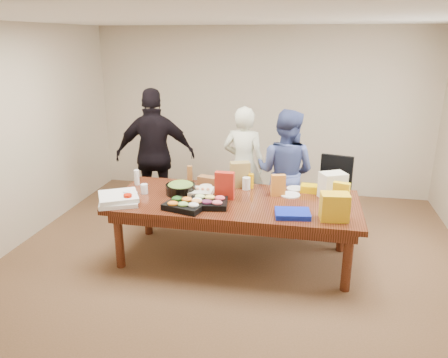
% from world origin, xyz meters
% --- Properties ---
extents(floor, '(5.50, 5.00, 0.02)m').
position_xyz_m(floor, '(0.00, 0.00, -0.01)').
color(floor, '#47301E').
rests_on(floor, ground).
extents(ceiling, '(5.50, 5.00, 0.02)m').
position_xyz_m(ceiling, '(0.00, 0.00, 2.71)').
color(ceiling, white).
rests_on(ceiling, wall_back).
extents(wall_back, '(5.50, 0.04, 2.70)m').
position_xyz_m(wall_back, '(0.00, 2.50, 1.35)').
color(wall_back, beige).
rests_on(wall_back, floor).
extents(wall_front, '(5.50, 0.04, 2.70)m').
position_xyz_m(wall_front, '(0.00, -2.50, 1.35)').
color(wall_front, beige).
rests_on(wall_front, floor).
extents(wall_left, '(0.04, 5.00, 2.70)m').
position_xyz_m(wall_left, '(-2.75, 0.00, 1.35)').
color(wall_left, beige).
rests_on(wall_left, floor).
extents(conference_table, '(2.80, 1.20, 0.75)m').
position_xyz_m(conference_table, '(0.00, 0.00, 0.38)').
color(conference_table, '#4C1C0F').
rests_on(conference_table, floor).
extents(office_chair, '(0.62, 0.62, 1.00)m').
position_xyz_m(office_chair, '(1.17, 0.90, 0.50)').
color(office_chair, black).
rests_on(office_chair, floor).
extents(person_center, '(0.64, 0.46, 1.64)m').
position_xyz_m(person_center, '(-0.08, 1.16, 0.82)').
color(person_center, silver).
rests_on(person_center, floor).
extents(person_right, '(0.96, 0.85, 1.66)m').
position_xyz_m(person_right, '(0.51, 0.91, 0.83)').
color(person_right, '#38447B').
rests_on(person_right, floor).
extents(person_left, '(1.18, 0.71, 1.87)m').
position_xyz_m(person_left, '(-1.31, 1.01, 0.94)').
color(person_left, black).
rests_on(person_left, floor).
extents(veggie_tray, '(0.49, 0.42, 0.06)m').
position_xyz_m(veggie_tray, '(-0.49, -0.36, 0.78)').
color(veggie_tray, black).
rests_on(veggie_tray, conference_table).
extents(fruit_tray, '(0.45, 0.38, 0.06)m').
position_xyz_m(fruit_tray, '(-0.25, -0.25, 0.78)').
color(fruit_tray, black).
rests_on(fruit_tray, conference_table).
extents(sheet_cake, '(0.37, 0.29, 0.06)m').
position_xyz_m(sheet_cake, '(-0.46, 0.08, 0.78)').
color(sheet_cake, beige).
rests_on(sheet_cake, conference_table).
extents(salad_bowl, '(0.43, 0.43, 0.11)m').
position_xyz_m(salad_bowl, '(-0.67, 0.07, 0.81)').
color(salad_bowl, black).
rests_on(salad_bowl, conference_table).
extents(chip_bag_blue, '(0.39, 0.31, 0.05)m').
position_xyz_m(chip_bag_blue, '(0.67, -0.35, 0.78)').
color(chip_bag_blue, '#0C1EA5').
rests_on(chip_bag_blue, conference_table).
extents(chip_bag_red, '(0.22, 0.09, 0.32)m').
position_xyz_m(chip_bag_red, '(-0.12, 0.01, 0.91)').
color(chip_bag_red, '#AA2215').
rests_on(chip_bag_red, conference_table).
extents(chip_bag_yellow, '(0.19, 0.12, 0.27)m').
position_xyz_m(chip_bag_yellow, '(1.17, 0.05, 0.88)').
color(chip_bag_yellow, yellow).
rests_on(chip_bag_yellow, conference_table).
extents(chip_bag_orange, '(0.18, 0.12, 0.25)m').
position_xyz_m(chip_bag_orange, '(0.47, 0.23, 0.88)').
color(chip_bag_orange, orange).
rests_on(chip_bag_orange, conference_table).
extents(mayo_jar, '(0.12, 0.12, 0.15)m').
position_xyz_m(mayo_jar, '(0.08, 0.37, 0.83)').
color(mayo_jar, silver).
rests_on(mayo_jar, conference_table).
extents(mustard_bottle, '(0.08, 0.08, 0.18)m').
position_xyz_m(mustard_bottle, '(0.12, 0.43, 0.84)').
color(mustard_bottle, '#D89600').
rests_on(mustard_bottle, conference_table).
extents(dressing_bottle, '(0.08, 0.08, 0.22)m').
position_xyz_m(dressing_bottle, '(-0.67, 0.51, 0.86)').
color(dressing_bottle, brown).
rests_on(dressing_bottle, conference_table).
extents(ranch_bottle, '(0.08, 0.08, 0.19)m').
position_xyz_m(ranch_bottle, '(-1.30, 0.28, 0.85)').
color(ranch_bottle, white).
rests_on(ranch_bottle, conference_table).
extents(banana_bunch, '(0.27, 0.18, 0.09)m').
position_xyz_m(banana_bunch, '(0.86, 0.43, 0.79)').
color(banana_bunch, '#E4B100').
rests_on(banana_bunch, conference_table).
extents(bread_loaf, '(0.30, 0.18, 0.11)m').
position_xyz_m(bread_loaf, '(-0.40, 0.43, 0.81)').
color(bread_loaf, brown).
rests_on(bread_loaf, conference_table).
extents(kraft_bag, '(0.27, 0.21, 0.31)m').
position_xyz_m(kraft_bag, '(-0.02, 0.48, 0.91)').
color(kraft_bag, olive).
rests_on(kraft_bag, conference_table).
extents(red_cup, '(0.11, 0.11, 0.12)m').
position_xyz_m(red_cup, '(-1.13, -0.39, 0.81)').
color(red_cup, '#B71400').
rests_on(red_cup, conference_table).
extents(clear_cup_a, '(0.10, 0.10, 0.11)m').
position_xyz_m(clear_cup_a, '(-1.20, -0.26, 0.81)').
color(clear_cup_a, white).
rests_on(clear_cup_a, conference_table).
extents(clear_cup_b, '(0.10, 0.10, 0.12)m').
position_xyz_m(clear_cup_b, '(-1.09, -0.01, 0.81)').
color(clear_cup_b, white).
rests_on(clear_cup_b, conference_table).
extents(pizza_box_lower, '(0.55, 0.55, 0.05)m').
position_xyz_m(pizza_box_lower, '(-1.26, -0.36, 0.77)').
color(pizza_box_lower, white).
rests_on(pizza_box_lower, conference_table).
extents(pizza_box_upper, '(0.57, 0.57, 0.05)m').
position_xyz_m(pizza_box_upper, '(-1.27, -0.34, 0.82)').
color(pizza_box_upper, white).
rests_on(pizza_box_upper, pizza_box_lower).
extents(plate_a, '(0.24, 0.24, 0.01)m').
position_xyz_m(plate_a, '(0.61, 0.26, 0.76)').
color(plate_a, white).
rests_on(plate_a, conference_table).
extents(plate_b, '(0.25, 0.25, 0.01)m').
position_xyz_m(plate_b, '(0.66, 0.50, 0.76)').
color(plate_b, silver).
rests_on(plate_b, conference_table).
extents(dip_bowl_a, '(0.15, 0.15, 0.06)m').
position_xyz_m(dip_bowl_a, '(0.46, 0.30, 0.78)').
color(dip_bowl_a, beige).
rests_on(dip_bowl_a, conference_table).
extents(dip_bowl_b, '(0.16, 0.16, 0.06)m').
position_xyz_m(dip_bowl_b, '(-0.40, 0.24, 0.78)').
color(dip_bowl_b, beige).
rests_on(dip_bowl_b, conference_table).
extents(grocery_bag_white, '(0.34, 0.31, 0.30)m').
position_xyz_m(grocery_bag_white, '(1.09, 0.29, 0.90)').
color(grocery_bag_white, silver).
rests_on(grocery_bag_white, conference_table).
extents(grocery_bag_yellow, '(0.30, 0.23, 0.28)m').
position_xyz_m(grocery_bag_yellow, '(1.08, -0.36, 0.89)').
color(grocery_bag_yellow, gold).
rests_on(grocery_bag_yellow, conference_table).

